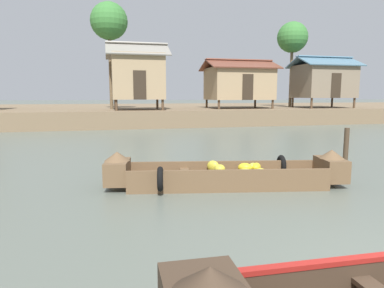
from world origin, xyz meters
TOP-DOWN VIEW (x-y plane):
  - ground_plane at (0.00, 10.00)m, footprint 300.00×300.00m
  - riverbank_strip at (0.00, 28.91)m, footprint 160.00×20.00m
  - banana_boat at (-0.59, 4.97)m, footprint 5.43×1.85m
  - stilt_house_mid_left at (-1.18, 21.17)m, footprint 4.03×3.35m
  - stilt_house_mid_right at (6.43, 22.38)m, footprint 5.19×3.98m
  - stilt_house_right at (13.17, 21.71)m, footprint 4.73×3.58m
  - palm_tree_near at (12.03, 24.68)m, footprint 2.53×2.53m
  - palm_tree_mid at (-2.89, 23.11)m, footprint 2.55×2.55m
  - mooring_post at (3.36, 6.10)m, footprint 0.14×0.14m

SIDE VIEW (x-z plane):
  - ground_plane at x=0.00m, z-range 0.00..0.00m
  - banana_boat at x=-0.59m, z-range -0.13..0.69m
  - riverbank_strip at x=0.00m, z-range 0.00..1.09m
  - mooring_post at x=3.36m, z-range 0.00..1.14m
  - stilt_house_mid_right at x=6.43m, z-range 1.16..4.78m
  - stilt_house_right at x=13.17m, z-range 1.21..5.16m
  - stilt_house_mid_left at x=-1.18m, z-range 1.13..5.53m
  - palm_tree_near at x=12.03m, z-range 3.29..10.33m
  - palm_tree_mid at x=-2.89m, z-range 3.42..10.74m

